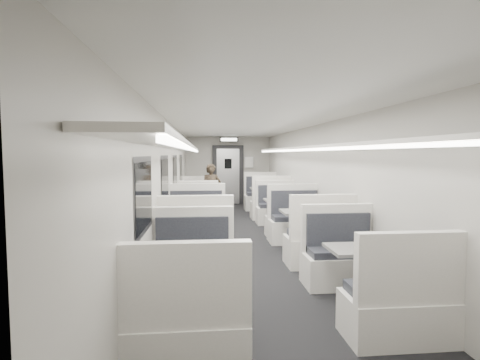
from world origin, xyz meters
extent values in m
cube|color=black|center=(0.00, 0.00, -0.06)|extent=(3.00, 12.00, 0.12)
cube|color=silver|center=(0.00, 0.00, 2.46)|extent=(3.00, 12.00, 0.12)
cube|color=#B4B1A9|center=(0.00, 6.06, 1.20)|extent=(3.00, 0.12, 2.40)
cube|color=#B4B1A9|center=(0.00, -6.06, 1.20)|extent=(3.00, 0.12, 2.40)
cube|color=#B4B1A9|center=(-1.56, 0.00, 1.20)|extent=(0.12, 12.00, 2.40)
cube|color=#B4B1A9|center=(1.56, 0.00, 1.20)|extent=(0.12, 12.00, 2.40)
cube|color=white|center=(-1.00, 2.59, 0.22)|extent=(1.02, 0.57, 0.43)
cube|color=black|center=(-1.00, 2.62, 0.48)|extent=(0.91, 0.45, 0.10)
cube|color=white|center=(-1.00, 2.38, 0.77)|extent=(1.02, 0.12, 0.68)
cube|color=white|center=(-1.00, 4.10, 0.22)|extent=(1.02, 0.57, 0.43)
cube|color=black|center=(-1.00, 4.07, 0.48)|extent=(0.91, 0.45, 0.10)
cube|color=white|center=(-1.00, 4.30, 0.77)|extent=(1.02, 0.12, 0.68)
cylinder|color=#B7B7B9|center=(-1.00, 3.34, 0.33)|extent=(0.10, 0.10, 0.67)
cylinder|color=#B7B7B9|center=(-1.00, 3.34, 0.01)|extent=(0.35, 0.35, 0.03)
cube|color=gray|center=(-1.00, 3.34, 0.71)|extent=(0.85, 0.58, 0.04)
cube|color=white|center=(-1.00, 0.54, 0.21)|extent=(1.01, 0.56, 0.43)
cube|color=black|center=(-1.00, 0.57, 0.48)|extent=(0.89, 0.45, 0.10)
cube|color=white|center=(-1.00, 0.34, 0.76)|extent=(1.01, 0.11, 0.67)
cube|color=white|center=(-1.00, 2.02, 0.21)|extent=(1.01, 0.56, 0.43)
cube|color=black|center=(-1.00, 2.00, 0.48)|extent=(0.89, 0.45, 0.10)
cube|color=white|center=(-1.00, 2.23, 0.76)|extent=(1.01, 0.11, 0.67)
cylinder|color=#B7B7B9|center=(-1.00, 1.28, 0.33)|extent=(0.10, 0.10, 0.66)
cylinder|color=#B7B7B9|center=(-1.00, 1.28, 0.01)|extent=(0.34, 0.34, 0.03)
cube|color=gray|center=(-1.00, 1.28, 0.69)|extent=(0.84, 0.57, 0.04)
cube|color=white|center=(-1.00, -1.83, 0.24)|extent=(1.12, 0.62, 0.48)
cube|color=black|center=(-1.00, -1.80, 0.53)|extent=(0.99, 0.50, 0.11)
cube|color=white|center=(-1.00, -2.06, 0.85)|extent=(1.12, 0.13, 0.74)
cube|color=white|center=(-1.00, -0.18, 0.24)|extent=(1.12, 0.62, 0.48)
cube|color=black|center=(-1.00, -0.21, 0.53)|extent=(0.99, 0.50, 0.11)
cube|color=white|center=(-1.00, 0.05, 0.85)|extent=(1.12, 0.13, 0.74)
cylinder|color=#B7B7B9|center=(-1.00, -1.01, 0.37)|extent=(0.11, 0.11, 0.73)
cylinder|color=#B7B7B9|center=(-1.00, -1.01, 0.02)|extent=(0.38, 0.38, 0.03)
cube|color=gray|center=(-1.00, -1.01, 0.77)|extent=(0.93, 0.64, 0.04)
cube|color=white|center=(-1.00, -4.21, 0.22)|extent=(1.03, 0.57, 0.44)
cube|color=black|center=(-1.00, -4.18, 0.49)|extent=(0.92, 0.46, 0.10)
cube|color=white|center=(-1.00, -4.42, 0.78)|extent=(1.03, 0.12, 0.68)
cube|color=white|center=(-1.00, -2.69, 0.22)|extent=(1.03, 0.57, 0.44)
cube|color=black|center=(-1.00, -2.72, 0.49)|extent=(0.92, 0.46, 0.10)
cube|color=white|center=(-1.00, -2.48, 0.78)|extent=(1.03, 0.12, 0.68)
cylinder|color=#B7B7B9|center=(-1.00, -3.45, 0.34)|extent=(0.10, 0.10, 0.67)
cylinder|color=#B7B7B9|center=(-1.00, -3.45, 0.01)|extent=(0.35, 0.35, 0.03)
cube|color=gray|center=(-1.00, -3.45, 0.71)|extent=(0.86, 0.58, 0.04)
cube|color=white|center=(1.00, 2.91, 0.24)|extent=(1.11, 0.62, 0.47)
cube|color=black|center=(1.00, 2.94, 0.52)|extent=(0.98, 0.49, 0.10)
cube|color=white|center=(1.00, 2.68, 0.84)|extent=(1.11, 0.13, 0.73)
cube|color=white|center=(1.00, 4.54, 0.24)|extent=(1.11, 0.62, 0.47)
cube|color=black|center=(1.00, 4.51, 0.52)|extent=(0.98, 0.49, 0.10)
cube|color=white|center=(1.00, 4.76, 0.84)|extent=(1.11, 0.13, 0.73)
cylinder|color=#B7B7B9|center=(1.00, 3.72, 0.36)|extent=(0.10, 0.10, 0.72)
cylinder|color=#B7B7B9|center=(1.00, 3.72, 0.02)|extent=(0.38, 0.38, 0.03)
cube|color=gray|center=(1.00, 3.72, 0.76)|extent=(0.92, 0.63, 0.04)
cube|color=white|center=(1.00, 0.62, 0.22)|extent=(1.02, 0.57, 0.43)
cube|color=black|center=(1.00, 0.65, 0.48)|extent=(0.91, 0.45, 0.10)
cube|color=white|center=(1.00, 0.41, 0.77)|extent=(1.02, 0.12, 0.68)
cube|color=white|center=(1.00, 2.13, 0.22)|extent=(1.02, 0.57, 0.43)
cube|color=black|center=(1.00, 2.10, 0.48)|extent=(0.91, 0.45, 0.10)
cube|color=white|center=(1.00, 2.33, 0.77)|extent=(1.02, 0.12, 0.68)
cylinder|color=#B7B7B9|center=(1.00, 1.37, 0.33)|extent=(0.10, 0.10, 0.67)
cylinder|color=#B7B7B9|center=(1.00, 1.37, 0.01)|extent=(0.35, 0.35, 0.03)
cube|color=gray|center=(1.00, 1.37, 0.70)|extent=(0.85, 0.58, 0.04)
cube|color=white|center=(1.00, -1.48, 0.23)|extent=(1.08, 0.60, 0.46)
cube|color=black|center=(1.00, -1.45, 0.51)|extent=(0.96, 0.48, 0.10)
cube|color=white|center=(1.00, -1.70, 0.81)|extent=(1.08, 0.12, 0.71)
cube|color=white|center=(1.00, 0.11, 0.23)|extent=(1.08, 0.60, 0.46)
cube|color=black|center=(1.00, 0.07, 0.51)|extent=(0.96, 0.48, 0.10)
cube|color=white|center=(1.00, 0.32, 0.81)|extent=(1.08, 0.12, 0.71)
cylinder|color=#B7B7B9|center=(1.00, -0.69, 0.35)|extent=(0.10, 0.10, 0.70)
cylinder|color=#B7B7B9|center=(1.00, -0.69, 0.02)|extent=(0.37, 0.37, 0.03)
cube|color=gray|center=(1.00, -0.69, 0.74)|extent=(0.90, 0.61, 0.04)
cube|color=white|center=(1.00, -3.92, 0.21)|extent=(1.01, 0.56, 0.43)
cube|color=black|center=(1.00, -3.90, 0.48)|extent=(0.90, 0.45, 0.10)
cube|color=white|center=(1.00, -4.13, 0.76)|extent=(1.01, 0.11, 0.67)
cube|color=white|center=(1.00, -2.44, 0.21)|extent=(1.01, 0.56, 0.43)
cube|color=black|center=(1.00, -2.47, 0.48)|extent=(0.90, 0.45, 0.10)
cube|color=white|center=(1.00, -2.23, 0.76)|extent=(1.01, 0.11, 0.67)
cylinder|color=#B7B7B9|center=(1.00, -3.18, 0.33)|extent=(0.10, 0.10, 0.66)
cylinder|color=#B7B7B9|center=(1.00, -3.18, 0.01)|extent=(0.34, 0.34, 0.03)
cube|color=gray|center=(1.00, -3.18, 0.70)|extent=(0.84, 0.57, 0.04)
imported|color=black|center=(-0.65, 3.20, 0.76)|extent=(0.57, 0.38, 1.52)
cube|color=black|center=(-1.49, 3.40, 1.35)|extent=(0.02, 1.18, 0.84)
cube|color=black|center=(-1.49, 1.20, 1.35)|extent=(0.02, 1.18, 0.84)
cube|color=black|center=(-1.49, -1.00, 1.35)|extent=(0.02, 1.18, 0.84)
cube|color=black|center=(-1.49, -3.20, 1.35)|extent=(0.02, 1.18, 0.84)
cube|color=white|center=(-1.26, -0.30, 1.92)|extent=(0.46, 10.40, 0.05)
cube|color=white|center=(-1.06, -0.30, 1.87)|extent=(0.05, 10.20, 0.04)
cube|color=white|center=(1.26, -0.30, 1.92)|extent=(0.46, 10.40, 0.05)
cube|color=white|center=(1.06, -0.30, 1.87)|extent=(0.05, 10.20, 0.04)
cube|color=black|center=(0.00, 5.94, 1.05)|extent=(1.10, 0.10, 2.10)
cube|color=#B7B7B9|center=(0.00, 5.91, 1.00)|extent=(0.80, 0.05, 1.95)
cube|color=black|center=(0.00, 5.87, 1.45)|extent=(0.25, 0.02, 0.35)
cube|color=black|center=(0.00, 5.45, 2.28)|extent=(0.62, 0.10, 0.16)
cube|color=white|center=(0.00, 5.39, 2.28)|extent=(0.54, 0.02, 0.10)
cube|color=white|center=(0.75, 5.92, 1.50)|extent=(0.32, 0.02, 0.40)
camera|label=1|loc=(-0.85, -7.28, 1.80)|focal=28.00mm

